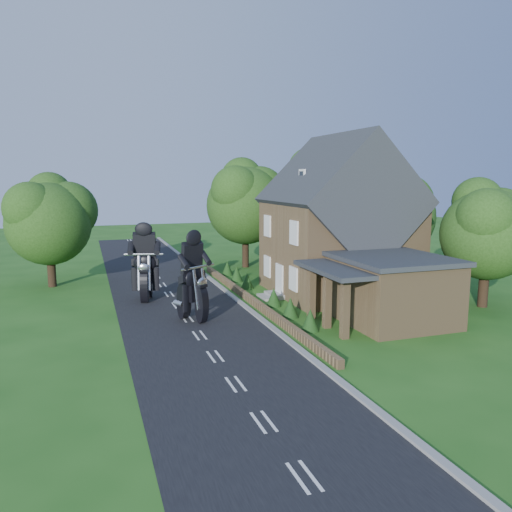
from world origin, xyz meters
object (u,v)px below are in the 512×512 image
object	(u,v)px
garden_wall	(252,300)
annex	(389,288)
motorcycle_lead	(193,308)
motorcycle_follow	(146,289)
house	(338,226)

from	to	relation	value
garden_wall	annex	bearing A→B (deg)	-46.16
garden_wall	annex	size ratio (longest dim) A/B	3.12
garden_wall	motorcycle_lead	world-z (taller)	motorcycle_lead
annex	motorcycle_follow	distance (m)	14.38
annex	motorcycle_lead	bearing A→B (deg)	160.95
annex	motorcycle_follow	xyz separation A→B (m)	(-11.44, 8.65, -1.05)
garden_wall	motorcycle_follow	bearing A→B (deg)	154.12
motorcycle_lead	annex	bearing A→B (deg)	128.98
annex	motorcycle_lead	xyz separation A→B (m)	(-9.65, 3.33, -1.05)
motorcycle_follow	house	bearing A→B (deg)	-173.72
garden_wall	house	world-z (taller)	house
house	motorcycle_lead	xyz separation A→B (m)	(-10.27, -3.47, -3.62)
garden_wall	motorcycle_follow	world-z (taller)	motorcycle_follow
annex	motorcycle_follow	world-z (taller)	annex
house	annex	distance (m)	7.30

